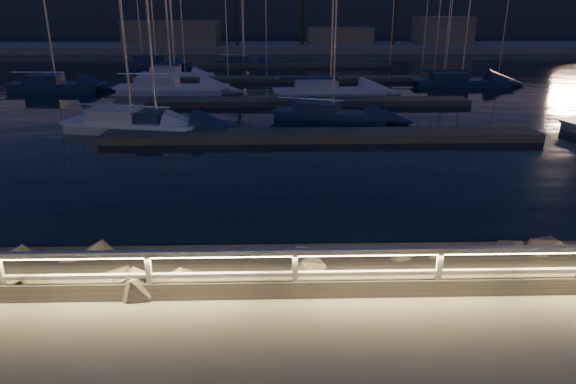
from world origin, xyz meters
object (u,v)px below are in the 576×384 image
at_px(sailboat_m, 155,63).
at_px(sailboat_n, 243,62).
at_px(sailboat_i, 173,75).
at_px(guard_rail, 389,261).
at_px(sailboat_e, 54,85).
at_px(sailboat_a, 129,124).
at_px(sailboat_b, 154,124).
at_px(sailboat_j, 169,87).
at_px(sailboat_c, 330,113).
at_px(sailboat_g, 327,91).
at_px(sailboat_l, 459,81).

height_order(sailboat_m, sailboat_n, sailboat_m).
bearing_deg(sailboat_i, guard_rail, -62.88).
bearing_deg(sailboat_n, sailboat_e, -116.28).
distance_m(sailboat_a, sailboat_i, 21.96).
bearing_deg(sailboat_b, guard_rail, -55.22).
bearing_deg(sailboat_m, guard_rail, -51.04).
distance_m(guard_rail, sailboat_i, 41.56).
bearing_deg(sailboat_j, guard_rail, -69.49).
height_order(guard_rail, sailboat_i, sailboat_i).
relative_size(sailboat_c, sailboat_e, 0.94).
height_order(guard_rail, sailboat_m, sailboat_m).
distance_m(guard_rail, sailboat_g, 29.30).
height_order(guard_rail, sailboat_e, sailboat_e).
xyz_separation_m(sailboat_e, sailboat_i, (8.35, 6.80, -0.03)).
distance_m(sailboat_i, sailboat_j, 8.76).
xyz_separation_m(sailboat_c, sailboat_j, (-11.49, 10.43, 0.08)).
bearing_deg(sailboat_i, sailboat_m, 121.29).
relative_size(sailboat_b, sailboat_e, 0.99).
distance_m(sailboat_g, sailboat_i, 17.14).
distance_m(sailboat_b, sailboat_n, 33.99).
height_order(sailboat_a, sailboat_b, sailboat_b).
height_order(guard_rail, sailboat_n, sailboat_n).
relative_size(sailboat_a, sailboat_l, 0.90).
relative_size(sailboat_c, sailboat_g, 0.84).
xyz_separation_m(sailboat_b, sailboat_j, (-1.71, 13.27, 0.04)).
bearing_deg(sailboat_c, sailboat_g, 103.90).
relative_size(sailboat_j, sailboat_l, 1.05).
bearing_deg(guard_rail, sailboat_g, 86.73).
height_order(guard_rail, sailboat_g, sailboat_g).
bearing_deg(sailboat_a, sailboat_e, 135.61).
distance_m(sailboat_g, sailboat_n, 23.77).
bearing_deg(sailboat_g, sailboat_i, 138.66).
distance_m(sailboat_c, sailboat_j, 15.51).
xyz_separation_m(sailboat_a, sailboat_e, (-10.01, 15.10, 0.01)).
relative_size(sailboat_c, sailboat_l, 0.87).
relative_size(sailboat_a, sailboat_b, 0.98).
height_order(sailboat_g, sailboat_l, sailboat_g).
distance_m(sailboat_b, sailboat_e, 18.91).
distance_m(sailboat_a, sailboat_l, 29.12).
relative_size(guard_rail, sailboat_c, 3.62).
bearing_deg(sailboat_e, sailboat_a, -54.58).
xyz_separation_m(guard_rail, sailboat_n, (-5.91, 51.77, -0.97)).
bearing_deg(sailboat_a, sailboat_n, 94.94).
xyz_separation_m(sailboat_g, sailboat_n, (-7.58, 22.53, -0.05)).
bearing_deg(sailboat_j, sailboat_n, 79.23).
height_order(sailboat_a, sailboat_m, sailboat_m).
bearing_deg(sailboat_e, sailboat_m, 78.01).
relative_size(sailboat_c, sailboat_j, 0.83).
relative_size(sailboat_a, sailboat_g, 0.87).
xyz_separation_m(sailboat_g, sailboat_j, (-12.19, 1.94, 0.03)).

